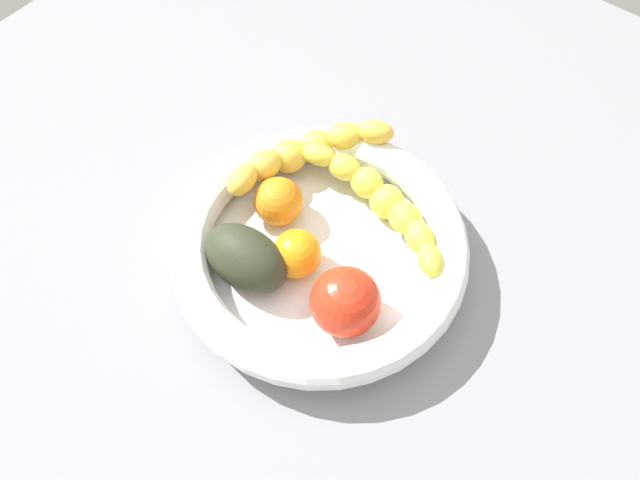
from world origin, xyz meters
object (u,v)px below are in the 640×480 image
at_px(banana_draped_right, 382,201).
at_px(orange_mid_left, 278,201).
at_px(banana_draped_left, 305,152).
at_px(fruit_bowl, 320,249).
at_px(avocado_dark, 246,258).
at_px(orange_front, 297,254).
at_px(tomato_red, 345,302).

bearing_deg(banana_draped_right, orange_mid_left, -141.88).
xyz_separation_m(banana_draped_left, orange_mid_left, (0.02, -0.07, -0.01)).
relative_size(fruit_bowl, orange_mid_left, 5.84).
bearing_deg(avocado_dark, banana_draped_right, 65.30).
xyz_separation_m(banana_draped_left, banana_draped_right, (0.10, 0.00, -0.01)).
bearing_deg(avocado_dark, orange_mid_left, 105.61).
relative_size(banana_draped_right, orange_front, 4.18).
bearing_deg(orange_front, banana_draped_right, 73.75).
height_order(fruit_bowl, orange_mid_left, orange_mid_left).
xyz_separation_m(fruit_bowl, tomato_red, (0.06, -0.04, 0.02)).
xyz_separation_m(banana_draped_left, tomato_red, (0.15, -0.12, 0.00)).
height_order(orange_mid_left, avocado_dark, avocado_dark).
xyz_separation_m(fruit_bowl, avocado_dark, (-0.05, -0.06, 0.02)).
distance_m(banana_draped_left, orange_front, 0.13).
bearing_deg(tomato_red, avocado_dark, -168.99).
relative_size(banana_draped_left, banana_draped_right, 0.85).
height_order(banana_draped_right, orange_mid_left, orange_mid_left).
distance_m(banana_draped_right, tomato_red, 0.13).
distance_m(banana_draped_right, orange_mid_left, 0.11).
relative_size(fruit_bowl, tomato_red, 4.43).
bearing_deg(banana_draped_right, fruit_bowl, -104.52).
bearing_deg(tomato_red, banana_draped_right, 109.31).
bearing_deg(orange_front, orange_mid_left, 146.33).
distance_m(banana_draped_left, avocado_dark, 0.15).
bearing_deg(banana_draped_left, orange_front, -55.01).
bearing_deg(banana_draped_right, orange_front, -106.25).
relative_size(banana_draped_left, orange_front, 3.56).
distance_m(orange_mid_left, avocado_dark, 0.08).
height_order(tomato_red, avocado_dark, tomato_red).
distance_m(fruit_bowl, avocado_dark, 0.08).
height_order(orange_front, avocado_dark, avocado_dark).
bearing_deg(fruit_bowl, orange_mid_left, 169.62).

